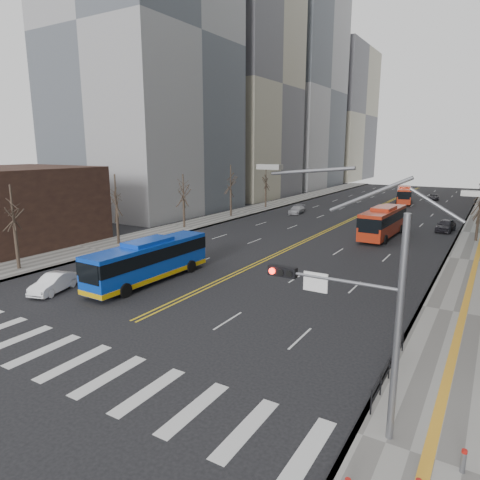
{
  "coord_description": "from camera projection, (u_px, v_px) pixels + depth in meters",
  "views": [
    {
      "loc": [
        17.51,
        -11.81,
        9.97
      ],
      "look_at": [
        2.36,
        13.25,
        3.64
      ],
      "focal_mm": 32.0,
      "sensor_mm": 36.0,
      "label": 1
    }
  ],
  "objects": [
    {
      "name": "car_dark_far",
      "position": [
        434.0,
        197.0,
        83.44
      ],
      "size": [
        2.28,
        4.11,
        1.09
      ],
      "primitive_type": "imported",
      "rotation": [
        0.0,
        0.0,
        0.13
      ],
      "color": "black",
      "rests_on": "ground"
    },
    {
      "name": "sidewalk_left",
      "position": [
        242.0,
        212.0,
        66.81
      ],
      "size": [
        5.0,
        130.0,
        0.15
      ],
      "primitive_type": "cube",
      "color": "slate",
      "rests_on": "ground"
    },
    {
      "name": "signal_mast",
      "position": [
        356.0,
        301.0,
        14.53
      ],
      "size": [
        5.37,
        0.37,
        9.39
      ],
      "color": "slate",
      "rests_on": "ground"
    },
    {
      "name": "red_bus_far",
      "position": [
        404.0,
        194.0,
        77.83
      ],
      "size": [
        4.11,
        10.19,
        3.18
      ],
      "color": "#A62711",
      "rests_on": "ground"
    },
    {
      "name": "office_towers",
      "position": [
        396.0,
        64.0,
        73.03
      ],
      "size": [
        83.0,
        134.0,
        58.0
      ],
      "color": "gray",
      "rests_on": "ground"
    },
    {
      "name": "car_silver",
      "position": [
        297.0,
        210.0,
        65.97
      ],
      "size": [
        2.2,
        4.41,
        1.23
      ],
      "primitive_type": "imported",
      "rotation": [
        0.0,
        0.0,
        0.12
      ],
      "color": "#AFAFB4",
      "rests_on": "ground"
    },
    {
      "name": "blue_bus",
      "position": [
        149.0,
        260.0,
        32.26
      ],
      "size": [
        2.74,
        11.14,
        3.25
      ],
      "color": "#0C3BB6",
      "rests_on": "ground"
    },
    {
      "name": "ground",
      "position": [
        58.0,
        357.0,
        20.85
      ],
      "size": [
        220.0,
        220.0,
        0.0
      ],
      "primitive_type": "plane",
      "color": "black"
    },
    {
      "name": "centerline",
      "position": [
        365.0,
        213.0,
        66.85
      ],
      "size": [
        0.55,
        100.0,
        0.01
      ],
      "color": "gold",
      "rests_on": "ground"
    },
    {
      "name": "street_trees",
      "position": [
        263.0,
        190.0,
        52.35
      ],
      "size": [
        35.2,
        47.2,
        7.6
      ],
      "color": "#32251E",
      "rests_on": "ground"
    },
    {
      "name": "crosswalk",
      "position": [
        58.0,
        356.0,
        20.85
      ],
      "size": [
        26.7,
        4.0,
        0.01
      ],
      "color": "silver",
      "rests_on": "ground"
    },
    {
      "name": "bollards",
      "position": [
        411.0,
        480.0,
        12.36
      ],
      "size": [
        2.87,
        3.17,
        0.78
      ],
      "color": "slate",
      "rests_on": "sidewalk_right"
    },
    {
      "name": "pedestrian_railing",
      "position": [
        389.0,
        364.0,
        18.46
      ],
      "size": [
        0.06,
        6.06,
        1.02
      ],
      "color": "black",
      "rests_on": "sidewalk_right"
    },
    {
      "name": "car_white",
      "position": [
        54.0,
        283.0,
        30.07
      ],
      "size": [
        2.44,
        4.21,
        1.31
      ],
      "primitive_type": "imported",
      "rotation": [
        0.0,
        0.0,
        0.28
      ],
      "color": "white",
      "rests_on": "ground"
    },
    {
      "name": "car_dark_mid",
      "position": [
        446.0,
        225.0,
        51.84
      ],
      "size": [
        2.2,
        4.54,
        1.49
      ],
      "primitive_type": "imported",
      "rotation": [
        0.0,
        0.0,
        -0.1
      ],
      "color": "black",
      "rests_on": "ground"
    },
    {
      "name": "red_bus_near",
      "position": [
        383.0,
        220.0,
        48.28
      ],
      "size": [
        3.06,
        11.09,
        3.5
      ],
      "color": "#A62711",
      "rests_on": "ground"
    }
  ]
}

